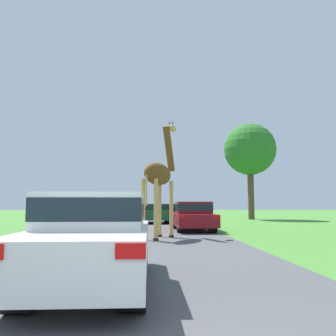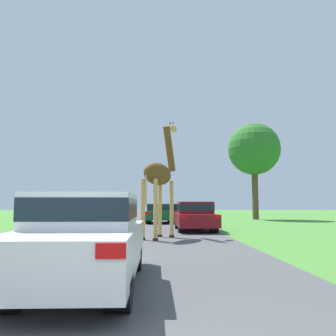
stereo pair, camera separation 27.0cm
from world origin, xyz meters
TOP-DOWN VIEW (x-y plane):
  - road at (0.00, 30.00)m, footprint 6.69×120.00m
  - giraffe_near_road at (0.52, 12.28)m, footprint 1.63×2.67m
  - car_lead_maroon at (-0.75, 4.26)m, footprint 1.70×4.58m
  - car_queue_right at (0.63, 23.50)m, footprint 1.93×4.01m
  - car_queue_left at (2.33, 16.31)m, footprint 1.85×4.66m
  - car_far_ahead at (2.64, 29.11)m, footprint 1.92×4.07m
  - tree_centre_back at (8.97, 29.00)m, footprint 4.56×4.56m

SIDE VIEW (x-z plane):
  - road at x=0.00m, z-range 0.00..0.00m
  - car_queue_right at x=0.63m, z-range 0.04..1.38m
  - car_far_ahead at x=2.64m, z-range 0.06..1.39m
  - car_queue_left at x=2.33m, z-range 0.04..1.48m
  - car_lead_maroon at x=-0.75m, z-range 0.05..1.54m
  - giraffe_near_road at x=0.52m, z-range 0.00..4.89m
  - tree_centre_back at x=8.97m, z-range 1.88..10.31m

